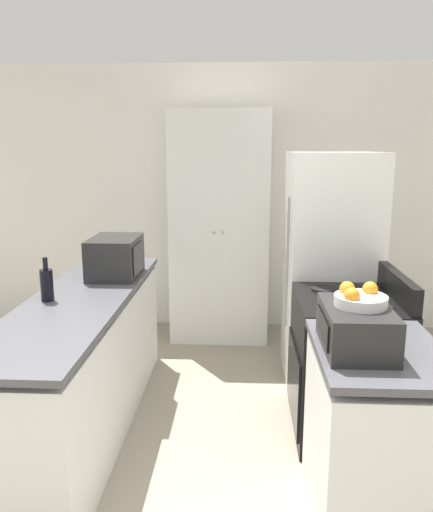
{
  "coord_description": "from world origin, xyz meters",
  "views": [
    {
      "loc": [
        0.19,
        -1.71,
        1.82
      ],
      "look_at": [
        0.0,
        1.79,
        1.05
      ],
      "focal_mm": 35.0,
      "sensor_mm": 36.0,
      "label": 1
    }
  ],
  "objects_px": {
    "fruit_bowl": "(360,298)",
    "toaster_oven": "(356,328)",
    "pantry_cabinet": "(220,227)",
    "stove": "(346,364)",
    "microwave": "(115,257)",
    "wine_bottle": "(47,284)",
    "refrigerator": "(329,269)"
  },
  "relations": [
    {
      "from": "fruit_bowl",
      "to": "toaster_oven",
      "type": "bearing_deg",
      "value": -123.42
    },
    {
      "from": "pantry_cabinet",
      "to": "stove",
      "type": "height_order",
      "value": "pantry_cabinet"
    },
    {
      "from": "stove",
      "to": "fruit_bowl",
      "type": "height_order",
      "value": "fruit_bowl"
    },
    {
      "from": "microwave",
      "to": "wine_bottle",
      "type": "bearing_deg",
      "value": -113.69
    },
    {
      "from": "pantry_cabinet",
      "to": "fruit_bowl",
      "type": "height_order",
      "value": "pantry_cabinet"
    },
    {
      "from": "stove",
      "to": "fruit_bowl",
      "type": "distance_m",
      "value": 1.05
    },
    {
      "from": "microwave",
      "to": "toaster_oven",
      "type": "distance_m",
      "value": 1.92
    },
    {
      "from": "toaster_oven",
      "to": "fruit_bowl",
      "type": "height_order",
      "value": "fruit_bowl"
    },
    {
      "from": "microwave",
      "to": "fruit_bowl",
      "type": "distance_m",
      "value": 1.92
    },
    {
      "from": "pantry_cabinet",
      "to": "stove",
      "type": "relative_size",
      "value": 2.03
    },
    {
      "from": "refrigerator",
      "to": "wine_bottle",
      "type": "xyz_separation_m",
      "value": [
        -1.87,
        -0.95,
        0.11
      ]
    },
    {
      "from": "wine_bottle",
      "to": "toaster_oven",
      "type": "height_order",
      "value": "wine_bottle"
    },
    {
      "from": "microwave",
      "to": "fruit_bowl",
      "type": "xyz_separation_m",
      "value": [
        1.46,
        -1.25,
        0.1
      ]
    },
    {
      "from": "wine_bottle",
      "to": "fruit_bowl",
      "type": "relative_size",
      "value": 1.12
    },
    {
      "from": "microwave",
      "to": "wine_bottle",
      "type": "height_order",
      "value": "microwave"
    },
    {
      "from": "stove",
      "to": "toaster_oven",
      "type": "height_order",
      "value": "toaster_oven"
    },
    {
      "from": "stove",
      "to": "pantry_cabinet",
      "type": "bearing_deg",
      "value": 118.15
    },
    {
      "from": "stove",
      "to": "fruit_bowl",
      "type": "relative_size",
      "value": 4.39
    },
    {
      "from": "refrigerator",
      "to": "fruit_bowl",
      "type": "distance_m",
      "value": 1.61
    },
    {
      "from": "fruit_bowl",
      "to": "microwave",
      "type": "bearing_deg",
      "value": 139.48
    },
    {
      "from": "pantry_cabinet",
      "to": "microwave",
      "type": "relative_size",
      "value": 4.65
    },
    {
      "from": "refrigerator",
      "to": "wine_bottle",
      "type": "relative_size",
      "value": 6.58
    },
    {
      "from": "refrigerator",
      "to": "toaster_oven",
      "type": "relative_size",
      "value": 3.91
    },
    {
      "from": "stove",
      "to": "toaster_oven",
      "type": "relative_size",
      "value": 2.32
    },
    {
      "from": "microwave",
      "to": "stove",
      "type": "bearing_deg",
      "value": -16.31
    },
    {
      "from": "microwave",
      "to": "toaster_oven",
      "type": "height_order",
      "value": "microwave"
    },
    {
      "from": "toaster_oven",
      "to": "fruit_bowl",
      "type": "relative_size",
      "value": 1.89
    },
    {
      "from": "refrigerator",
      "to": "fruit_bowl",
      "type": "bearing_deg",
      "value": -95.03
    },
    {
      "from": "stove",
      "to": "microwave",
      "type": "distance_m",
      "value": 1.75
    },
    {
      "from": "toaster_oven",
      "to": "stove",
      "type": "bearing_deg",
      "value": 79.93
    },
    {
      "from": "refrigerator",
      "to": "microwave",
      "type": "distance_m",
      "value": 1.64
    },
    {
      "from": "pantry_cabinet",
      "to": "refrigerator",
      "type": "distance_m",
      "value": 1.25
    }
  ]
}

